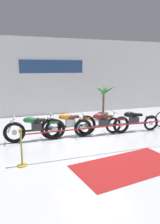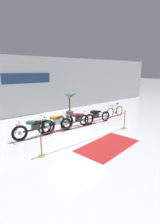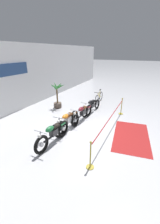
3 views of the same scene
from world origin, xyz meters
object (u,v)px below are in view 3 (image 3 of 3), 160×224
at_px(floor_banner, 131,136).
at_px(motorcycle_maroon_2, 82,113).
at_px(motorcycle_orange_1, 67,121).
at_px(potted_palm_left_of_row, 57,96).
at_px(motorcycle_green_0, 53,134).
at_px(stanchion_mid_left, 121,109).
at_px(stanchion_far_left, 104,131).
at_px(bicycle, 99,98).
at_px(motorcycle_black_3, 91,106).

bearing_deg(floor_banner, motorcycle_maroon_2, 71.27).
relative_size(motorcycle_orange_1, potted_palm_left_of_row, 1.21).
height_order(motorcycle_green_0, floor_banner, motorcycle_green_0).
relative_size(motorcycle_orange_1, motorcycle_maroon_2, 0.95).
bearing_deg(motorcycle_maroon_2, stanchion_mid_left, -42.26).
bearing_deg(stanchion_far_left, motorcycle_orange_1, 77.38).
xyz_separation_m(motorcycle_green_0, bicycle, (6.15, 0.07, -0.09)).
relative_size(motorcycle_orange_1, motorcycle_black_3, 0.94).
relative_size(potted_palm_left_of_row, stanchion_mid_left, 1.72).
relative_size(motorcycle_orange_1, bicycle, 1.28).
xyz_separation_m(motorcycle_green_0, stanchion_mid_left, (4.55, -1.94, -0.12)).
bearing_deg(motorcycle_green_0, motorcycle_orange_1, 2.32).
distance_m(bicycle, stanchion_mid_left, 2.56).
distance_m(motorcycle_orange_1, stanchion_far_left, 2.05).
bearing_deg(floor_banner, motorcycle_black_3, 47.59).
distance_m(motorcycle_green_0, motorcycle_black_3, 3.96).
height_order(motorcycle_orange_1, stanchion_far_left, stanchion_far_left).
height_order(motorcycle_black_3, stanchion_far_left, stanchion_far_left).
xyz_separation_m(motorcycle_orange_1, stanchion_far_left, (-0.45, -2.00, 0.17)).
bearing_deg(motorcycle_black_3, stanchion_far_left, -150.44).
xyz_separation_m(stanchion_far_left, floor_banner, (1.22, -0.99, -0.65)).
xyz_separation_m(motorcycle_orange_1, motorcycle_black_3, (2.67, -0.23, -0.03)).
bearing_deg(bicycle, stanchion_far_left, -159.24).
bearing_deg(floor_banner, motorcycle_orange_1, 96.60).
xyz_separation_m(motorcycle_black_3, stanchion_mid_left, (0.59, -1.77, -0.10)).
height_order(motorcycle_maroon_2, stanchion_far_left, stanchion_far_left).
height_order(motorcycle_maroon_2, stanchion_mid_left, stanchion_mid_left).
bearing_deg(motorcycle_maroon_2, potted_palm_left_of_row, 63.40).
distance_m(motorcycle_orange_1, bicycle, 4.85).
height_order(motorcycle_orange_1, bicycle, motorcycle_orange_1).
bearing_deg(potted_palm_left_of_row, motorcycle_maroon_2, -116.60).
distance_m(motorcycle_black_3, stanchion_far_left, 3.59).
height_order(motorcycle_black_3, potted_palm_left_of_row, potted_palm_left_of_row).
bearing_deg(stanchion_far_left, motorcycle_green_0, 113.52).
relative_size(motorcycle_maroon_2, stanchion_mid_left, 2.20).
bearing_deg(stanchion_mid_left, floor_banner, -158.28).
height_order(stanchion_far_left, floor_banner, stanchion_far_left).
relative_size(motorcycle_maroon_2, bicycle, 1.34).
height_order(potted_palm_left_of_row, stanchion_far_left, potted_palm_left_of_row).
bearing_deg(motorcycle_orange_1, stanchion_mid_left, -31.48).
bearing_deg(bicycle, floor_banner, -143.67).
distance_m(potted_palm_left_of_row, stanchion_far_left, 5.16).
bearing_deg(potted_palm_left_of_row, stanchion_mid_left, -80.06).
bearing_deg(motorcycle_black_3, potted_palm_left_of_row, 93.40).
relative_size(bicycle, stanchion_far_left, 0.33).
xyz_separation_m(bicycle, stanchion_mid_left, (-1.59, -2.01, -0.02)).
xyz_separation_m(potted_palm_left_of_row, stanchion_far_left, (-2.97, -4.21, -0.20)).
relative_size(motorcycle_orange_1, floor_banner, 0.75).
bearing_deg(motorcycle_maroon_2, bicycle, 3.72).
height_order(motorcycle_green_0, bicycle, motorcycle_green_0).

